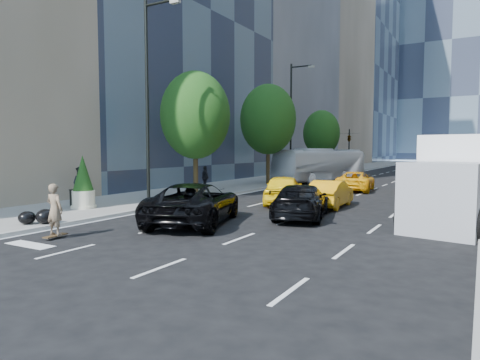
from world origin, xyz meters
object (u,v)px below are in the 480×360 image
Objects in this scene: black_sedan_lincoln at (195,203)px; box_truck at (463,179)px; planter_shrub at (83,183)px; black_sedan_mercedes at (301,201)px; skateboarder at (55,213)px; city_bus at (321,165)px; trash_can at (75,198)px.

black_sedan_lincoln is 10.62m from box_truck.
planter_shrub is at bearing -19.52° from black_sedan_lincoln.
black_sedan_mercedes is 0.66× the size of box_truck.
skateboarder is 0.22× the size of box_truck.
box_truck is (9.26, 5.12, 0.96)m from black_sedan_lincoln.
trash_can is (-4.64, -22.98, -0.95)m from city_bus.
black_sedan_mercedes is 20.88m from city_bus.
planter_shrub is at bearing -15.87° from trash_can.
trash_can is 0.32× the size of planter_shrub.
skateboarder is 6.38m from planter_shrub.
skateboarder is at bearing -129.31° from box_truck.
black_sedan_lincoln is at bearing -2.74° from trash_can.
city_bus reaches higher than trash_can.
black_sedan_lincoln is 4.63m from black_sedan_mercedes.
trash_can is (-7.44, 0.36, -0.26)m from black_sedan_lincoln.
box_truck reaches higher than city_bus.
city_bus is 23.46m from trash_can.
planter_shrub is (-15.82, -5.01, -0.43)m from box_truck.
trash_can is at bearing -153.52° from box_truck.
black_sedan_mercedes reaches higher than trash_can.
skateboarder is at bearing -44.36° from trash_can.
black_sedan_lincoln is at bearing -123.13° from skateboarder.
box_truck is 17.40m from trash_can.
planter_shrub reaches higher than black_sedan_lincoln.
box_truck is (6.06, 1.77, 1.05)m from black_sedan_mercedes.
skateboarder is 0.34× the size of black_sedan_mercedes.
trash_can is (-5.11, 5.00, -0.31)m from skateboarder.
planter_shrub is at bearing 5.22° from black_sedan_mercedes.
skateboarder reaches higher than black_sedan_lincoln.
planter_shrub is (0.88, -0.25, 0.80)m from trash_can.
trash_can is (-10.64, -2.99, -0.18)m from black_sedan_mercedes.
black_sedan_mercedes is 6.40m from box_truck.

